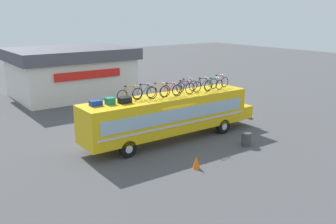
% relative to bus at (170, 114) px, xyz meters
% --- Properties ---
extents(ground_plane, '(120.00, 120.00, 0.00)m').
position_rel_bus_xyz_m(ground_plane, '(-0.19, -0.00, -1.72)').
color(ground_plane, '#4C4C4F').
extents(bus, '(12.40, 2.45, 2.87)m').
position_rel_bus_xyz_m(bus, '(0.00, 0.00, 0.00)').
color(bus, yellow).
rests_on(bus, ground).
extents(luggage_bag_1, '(0.64, 0.46, 0.29)m').
position_rel_bus_xyz_m(luggage_bag_1, '(-4.86, 0.29, 1.30)').
color(luggage_bag_1, '#193899').
rests_on(luggage_bag_1, bus).
extents(luggage_bag_2, '(0.48, 0.43, 0.38)m').
position_rel_bus_xyz_m(luggage_bag_2, '(-4.07, 0.12, 1.34)').
color(luggage_bag_2, '#1E7F66').
rests_on(luggage_bag_2, bus).
extents(luggage_bag_3, '(0.69, 0.49, 0.34)m').
position_rel_bus_xyz_m(luggage_bag_3, '(-3.25, -0.09, 1.33)').
color(luggage_bag_3, black).
rests_on(luggage_bag_3, bus).
extents(rooftop_bicycle_1, '(1.71, 0.44, 0.90)m').
position_rel_bus_xyz_m(rooftop_bicycle_1, '(-2.64, 0.38, 1.53)').
color(rooftop_bicycle_1, black).
rests_on(rooftop_bicycle_1, bus).
extents(rooftop_bicycle_2, '(1.67, 0.44, 0.94)m').
position_rel_bus_xyz_m(rooftop_bicycle_2, '(-1.76, 0.18, 1.54)').
color(rooftop_bicycle_2, black).
rests_on(rooftop_bicycle_2, bus).
extents(rooftop_bicycle_3, '(1.69, 0.44, 0.97)m').
position_rel_bus_xyz_m(rooftop_bicycle_3, '(-0.95, -0.15, 1.56)').
color(rooftop_bicycle_3, black).
rests_on(rooftop_bicycle_3, bus).
extents(rooftop_bicycle_4, '(1.61, 0.44, 0.87)m').
position_rel_bus_xyz_m(rooftop_bicycle_4, '(-0.08, -0.11, 1.52)').
color(rooftop_bicycle_4, black).
rests_on(rooftop_bicycle_4, bus).
extents(rooftop_bicycle_5, '(1.74, 0.44, 0.97)m').
position_rel_bus_xyz_m(rooftop_bicycle_5, '(0.76, -0.39, 1.56)').
color(rooftop_bicycle_5, black).
rests_on(rooftop_bicycle_5, bus).
extents(rooftop_bicycle_6, '(1.73, 0.44, 0.90)m').
position_rel_bus_xyz_m(rooftop_bicycle_6, '(1.60, 0.35, 1.53)').
color(rooftop_bicycle_6, black).
rests_on(rooftop_bicycle_6, bus).
extents(rooftop_bicycle_7, '(1.71, 0.44, 0.94)m').
position_rel_bus_xyz_m(rooftop_bicycle_7, '(2.51, -0.18, 1.54)').
color(rooftop_bicycle_7, black).
rests_on(rooftop_bicycle_7, bus).
extents(rooftop_bicycle_8, '(1.68, 0.44, 0.88)m').
position_rel_bus_xyz_m(rooftop_bicycle_8, '(3.28, -0.39, 1.52)').
color(rooftop_bicycle_8, black).
rests_on(rooftop_bicycle_8, bus).
extents(rooftop_bicycle_9, '(1.72, 0.44, 0.92)m').
position_rel_bus_xyz_m(rooftop_bicycle_9, '(4.19, 0.06, 1.54)').
color(rooftop_bicycle_9, black).
rests_on(rooftop_bicycle_9, bus).
extents(roadside_building, '(11.13, 8.61, 4.62)m').
position_rel_bus_xyz_m(roadside_building, '(0.18, 16.49, 0.66)').
color(roadside_building, silver).
rests_on(roadside_building, ground).
extents(trash_bin, '(0.59, 0.59, 0.80)m').
position_rel_bus_xyz_m(trash_bin, '(3.11, -3.59, -1.32)').
color(trash_bin, '#3F3F47').
rests_on(trash_bin, ground).
extents(traffic_cone, '(0.39, 0.39, 0.69)m').
position_rel_bus_xyz_m(traffic_cone, '(-1.61, -4.50, -1.37)').
color(traffic_cone, orange).
rests_on(traffic_cone, ground).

